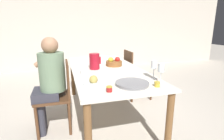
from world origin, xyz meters
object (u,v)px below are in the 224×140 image
(red_pitcher, at_px, (94,61))
(fruit_bowl, at_px, (114,63))
(wine_glass_juice, at_px, (154,66))
(bread_plate, at_px, (94,81))
(chair_opposite, at_px, (134,73))
(chair_person_side, at_px, (58,94))
(jam_jar_red, at_px, (109,89))
(serving_tray, at_px, (132,84))
(jam_jar_amber, at_px, (157,84))
(teacup_near_person, at_px, (84,73))
(wine_glass_water, at_px, (161,69))
(person_seated, at_px, (50,78))
(teacup_across, at_px, (93,62))

(red_pitcher, relative_size, fruit_bowl, 0.91)
(wine_glass_juice, distance_m, bread_plate, 0.69)
(chair_opposite, bearing_deg, chair_person_side, -63.13)
(jam_jar_red, xyz_separation_m, fruit_bowl, (0.34, 1.00, 0.02))
(red_pitcher, bearing_deg, serving_tray, -72.68)
(serving_tray, bearing_deg, chair_person_side, 140.74)
(jam_jar_amber, bearing_deg, teacup_near_person, 136.83)
(wine_glass_water, bearing_deg, person_seated, 152.78)
(wine_glass_water, xyz_separation_m, serving_tray, (-0.32, 0.00, -0.13))
(teacup_near_person, distance_m, jam_jar_red, 0.62)
(chair_person_side, distance_m, fruit_bowl, 0.91)
(wine_glass_juice, height_order, teacup_near_person, wine_glass_juice)
(chair_person_side, xyz_separation_m, wine_glass_juice, (1.05, -0.47, 0.40))
(wine_glass_water, distance_m, teacup_across, 1.22)
(red_pitcher, bearing_deg, person_seated, -162.48)
(wine_glass_juice, bearing_deg, teacup_across, 117.98)
(chair_person_side, distance_m, jam_jar_red, 0.90)
(bread_plate, bearing_deg, teacup_across, 79.97)
(serving_tray, height_order, jam_jar_amber, jam_jar_amber)
(person_seated, height_order, fruit_bowl, person_seated)
(wine_glass_water, relative_size, teacup_across, 1.49)
(chair_person_side, bearing_deg, serving_tray, -129.26)
(person_seated, relative_size, red_pitcher, 5.47)
(chair_person_side, height_order, serving_tray, chair_person_side)
(chair_opposite, xyz_separation_m, jam_jar_red, (-0.85, -1.38, 0.28))
(chair_person_side, distance_m, teacup_near_person, 0.43)
(serving_tray, xyz_separation_m, jam_jar_red, (-0.27, -0.11, 0.01))
(wine_glass_juice, bearing_deg, jam_jar_red, -157.08)
(teacup_across, height_order, jam_jar_amber, teacup_across)
(teacup_near_person, height_order, serving_tray, teacup_near_person)
(red_pitcher, height_order, fruit_bowl, red_pitcher)
(chair_person_side, relative_size, wine_glass_water, 4.37)
(teacup_across, relative_size, fruit_bowl, 0.57)
(chair_opposite, relative_size, teacup_near_person, 6.51)
(jam_jar_amber, bearing_deg, fruit_bowl, 98.07)
(chair_person_side, bearing_deg, wine_glass_water, -119.79)
(person_seated, distance_m, serving_tray, 1.01)
(jam_jar_amber, distance_m, fruit_bowl, 1.01)
(chair_person_side, height_order, fruit_bowl, chair_person_side)
(wine_glass_water, bearing_deg, teacup_near_person, 146.62)
(wine_glass_juice, bearing_deg, wine_glass_water, -87.14)
(chair_person_side, bearing_deg, red_pitcher, -71.57)
(wine_glass_water, bearing_deg, teacup_across, 115.24)
(jam_jar_amber, bearing_deg, chair_person_side, 143.12)
(red_pitcher, relative_size, serving_tray, 0.64)
(chair_person_side, height_order, jam_jar_amber, chair_person_side)
(teacup_near_person, bearing_deg, serving_tray, -49.03)
(chair_person_side, height_order, teacup_across, chair_person_side)
(person_seated, distance_m, teacup_near_person, 0.41)
(teacup_near_person, bearing_deg, red_pitcher, 56.97)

